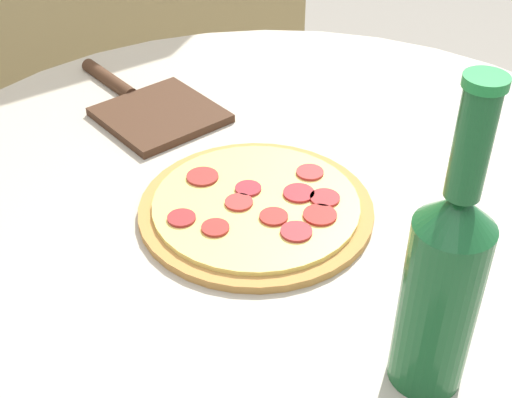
# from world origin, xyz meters

# --- Properties ---
(table) EXTENTS (1.05, 1.05, 0.75)m
(table) POSITION_xyz_m (0.00, 0.00, 0.57)
(table) COLOR #B2A893
(table) RESTS_ON ground_plane
(pizza) EXTENTS (0.28, 0.28, 0.02)m
(pizza) POSITION_xyz_m (-0.04, 0.01, 0.76)
(pizza) COLOR #B77F3D
(pizza) RESTS_ON table
(beer_bottle) EXTENTS (0.07, 0.07, 0.31)m
(beer_bottle) POSITION_xyz_m (-0.05, -0.28, 0.86)
(beer_bottle) COLOR #195628
(beer_bottle) RESTS_ON table
(pizza_paddle) EXTENTS (0.17, 0.29, 0.02)m
(pizza_paddle) POSITION_xyz_m (-0.02, 0.29, 0.76)
(pizza_paddle) COLOR #422819
(pizza_paddle) RESTS_ON table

